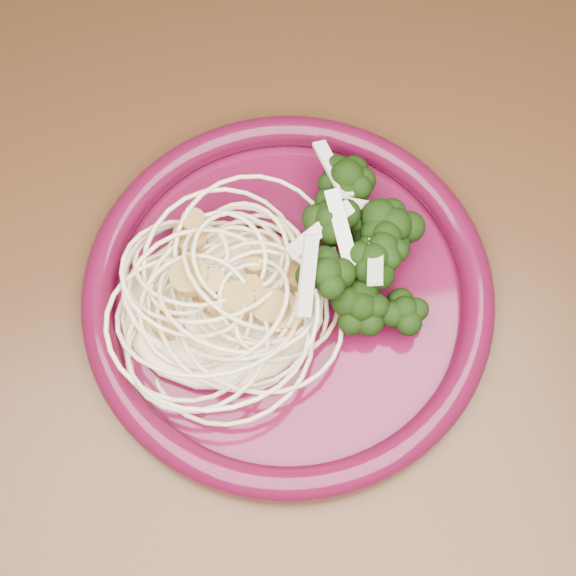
{
  "coord_description": "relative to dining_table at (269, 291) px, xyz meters",
  "views": [
    {
      "loc": [
        -0.03,
        -0.27,
        1.32
      ],
      "look_at": [
        0.01,
        -0.05,
        0.77
      ],
      "focal_mm": 50.0,
      "sensor_mm": 36.0,
      "label": 1
    }
  ],
  "objects": [
    {
      "name": "scallop_cluster",
      "position": [
        -0.04,
        -0.05,
        0.16
      ],
      "size": [
        0.14,
        0.14,
        0.04
      ],
      "primitive_type": null,
      "rotation": [
        0.0,
        0.0,
        0.06
      ],
      "color": "#AC8948",
      "rests_on": "spaghetti_pile"
    },
    {
      "name": "dining_table",
      "position": [
        0.0,
        0.0,
        0.0
      ],
      "size": [
        1.2,
        0.8,
        0.75
      ],
      "color": "#472814",
      "rests_on": "ground"
    },
    {
      "name": "dinner_plate",
      "position": [
        0.01,
        -0.05,
        0.11
      ],
      "size": [
        0.33,
        0.33,
        0.03
      ],
      "rotation": [
        0.0,
        0.0,
        0.06
      ],
      "color": "#4E0A23",
      "rests_on": "dining_table"
    },
    {
      "name": "onion_garnish",
      "position": [
        0.07,
        -0.05,
        0.16
      ],
      "size": [
        0.07,
        0.1,
        0.06
      ],
      "primitive_type": null,
      "rotation": [
        0.0,
        0.0,
        0.06
      ],
      "color": "beige",
      "rests_on": "broccoli_pile"
    },
    {
      "name": "broccoli_pile",
      "position": [
        0.07,
        -0.05,
        0.13
      ],
      "size": [
        0.1,
        0.15,
        0.05
      ],
      "primitive_type": "ellipsoid",
      "rotation": [
        0.0,
        0.0,
        0.06
      ],
      "color": "black",
      "rests_on": "dinner_plate"
    },
    {
      "name": "spaghetti_pile",
      "position": [
        -0.04,
        -0.05,
        0.12
      ],
      "size": [
        0.16,
        0.14,
        0.03
      ],
      "primitive_type": "ellipsoid",
      "rotation": [
        0.0,
        0.0,
        0.06
      ],
      "color": "beige",
      "rests_on": "dinner_plate"
    }
  ]
}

